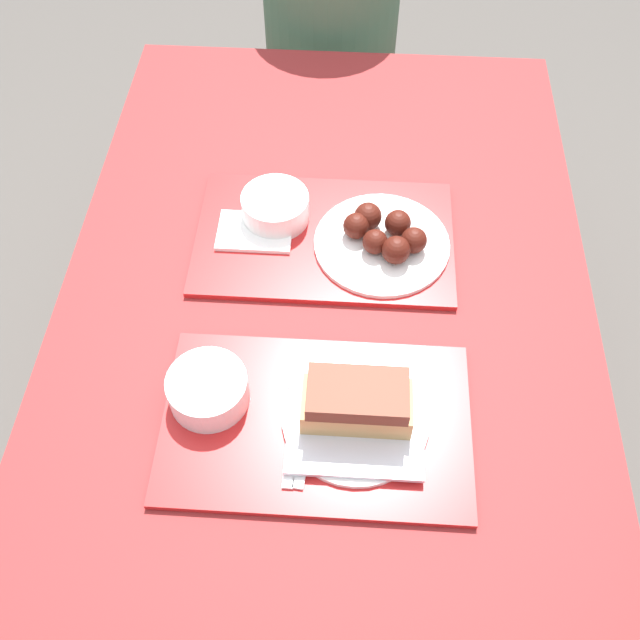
# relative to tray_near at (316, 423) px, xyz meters

# --- Properties ---
(ground_plane) EXTENTS (12.00, 12.00, 0.00)m
(ground_plane) POSITION_rel_tray_near_xyz_m (-0.00, 0.20, -0.74)
(ground_plane) COLOR #4C4742
(picnic_table) EXTENTS (0.91, 1.48, 0.73)m
(picnic_table) POSITION_rel_tray_near_xyz_m (-0.00, 0.20, -0.10)
(picnic_table) COLOR maroon
(picnic_table) RESTS_ON ground_plane
(picnic_bench_far) EXTENTS (0.86, 0.28, 0.46)m
(picnic_bench_far) POSITION_rel_tray_near_xyz_m (-0.00, 1.16, -0.35)
(picnic_bench_far) COLOR maroon
(picnic_bench_far) RESTS_ON ground_plane
(tray_near) EXTENTS (0.46, 0.29, 0.01)m
(tray_near) POSITION_rel_tray_near_xyz_m (0.00, 0.00, 0.00)
(tray_near) COLOR red
(tray_near) RESTS_ON picnic_table
(tray_far) EXTENTS (0.46, 0.29, 0.01)m
(tray_far) POSITION_rel_tray_near_xyz_m (-0.01, 0.37, 0.00)
(tray_far) COLOR red
(tray_far) RESTS_ON picnic_table
(bowl_coleslaw_near) EXTENTS (0.12, 0.12, 0.05)m
(bowl_coleslaw_near) POSITION_rel_tray_near_xyz_m (-0.16, 0.03, 0.03)
(bowl_coleslaw_near) COLOR white
(bowl_coleslaw_near) RESTS_ON tray_near
(brisket_sandwich_plate) EXTENTS (0.22, 0.22, 0.09)m
(brisket_sandwich_plate) POSITION_rel_tray_near_xyz_m (0.06, 0.01, 0.04)
(brisket_sandwich_plate) COLOR white
(brisket_sandwich_plate) RESTS_ON tray_near
(plastic_fork_near) EXTENTS (0.02, 0.17, 0.00)m
(plastic_fork_near) POSITION_rel_tray_near_xyz_m (-0.03, -0.02, 0.01)
(plastic_fork_near) COLOR white
(plastic_fork_near) RESTS_ON tray_near
(plastic_knife_near) EXTENTS (0.03, 0.17, 0.00)m
(plastic_knife_near) POSITION_rel_tray_near_xyz_m (-0.01, -0.02, 0.01)
(plastic_knife_near) COLOR white
(plastic_knife_near) RESTS_ON tray_near
(condiment_packet) EXTENTS (0.04, 0.03, 0.01)m
(condiment_packet) POSITION_rel_tray_near_xyz_m (-0.03, 0.07, 0.01)
(condiment_packet) COLOR teal
(condiment_packet) RESTS_ON tray_near
(bowl_coleslaw_far) EXTENTS (0.12, 0.12, 0.05)m
(bowl_coleslaw_far) POSITION_rel_tray_near_xyz_m (-0.10, 0.41, 0.03)
(bowl_coleslaw_far) COLOR white
(bowl_coleslaw_far) RESTS_ON tray_far
(wings_plate_far) EXTENTS (0.24, 0.24, 0.06)m
(wings_plate_far) POSITION_rel_tray_near_xyz_m (0.09, 0.35, 0.03)
(wings_plate_far) COLOR white
(wings_plate_far) RESTS_ON tray_far
(napkin_far) EXTENTS (0.13, 0.09, 0.01)m
(napkin_far) POSITION_rel_tray_near_xyz_m (-0.13, 0.37, 0.01)
(napkin_far) COLOR white
(napkin_far) RESTS_ON tray_far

